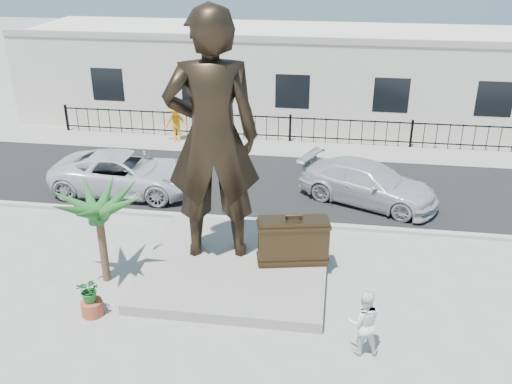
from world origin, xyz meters
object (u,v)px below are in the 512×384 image
Objects in this scene: statue at (212,138)px; tourist at (364,322)px; car_white at (126,173)px; suitcase at (293,241)px.

statue reaches higher than tourist.
car_white is (-8.60, 7.83, -0.06)m from tourist.
car_white is at bearing -50.54° from tourist.
statue reaches higher than car_white.
suitcase is 1.18× the size of tourist.
suitcase is 0.36× the size of car_white.
tourist is (4.24, -3.53, -3.04)m from statue.
statue is 4.29× the size of tourist.
tourist is 0.31× the size of car_white.
tourist is (1.92, -3.24, -0.16)m from suitcase.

